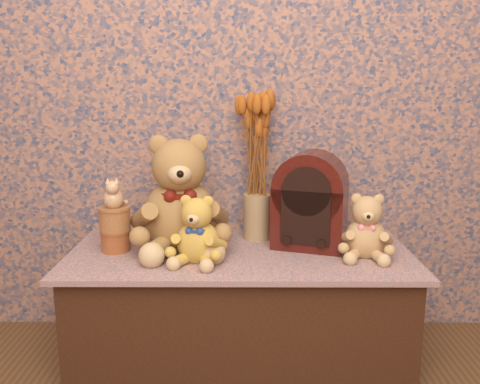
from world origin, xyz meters
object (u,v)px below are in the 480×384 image
object	(u,v)px
teddy_medium	(198,226)
teddy_small	(366,223)
cathedral_radio	(310,200)
ceramic_vase	(257,217)
teddy_large	(180,188)
cat_figurine	(113,192)
biscuit_tin_lower	(116,241)

from	to	relation	value
teddy_medium	teddy_small	world-z (taller)	teddy_medium
teddy_medium	cathedral_radio	world-z (taller)	cathedral_radio
teddy_medium	ceramic_vase	world-z (taller)	teddy_medium
teddy_large	cathedral_radio	bearing A→B (deg)	-6.67
teddy_medium	teddy_large	bearing A→B (deg)	129.29
teddy_medium	teddy_small	distance (m)	0.61
teddy_small	teddy_medium	bearing A→B (deg)	-165.59
teddy_small	cathedral_radio	xyz separation A→B (m)	(-0.19, 0.11, 0.06)
ceramic_vase	cat_figurine	size ratio (longest dim) A/B	1.55
teddy_large	teddy_medium	distance (m)	0.20
teddy_medium	ceramic_vase	xyz separation A→B (m)	(0.22, 0.26, -0.04)
cathedral_radio	biscuit_tin_lower	distance (m)	0.76
cathedral_radio	biscuit_tin_lower	world-z (taller)	cathedral_radio
teddy_medium	ceramic_vase	size ratio (longest dim) A/B	1.39
ceramic_vase	teddy_large	bearing A→B (deg)	-159.31
teddy_large	biscuit_tin_lower	world-z (taller)	teddy_large
ceramic_vase	biscuit_tin_lower	xyz separation A→B (m)	(-0.54, -0.16, -0.05)
biscuit_tin_lower	cat_figurine	distance (m)	0.19
teddy_medium	cathedral_radio	size ratio (longest dim) A/B	0.69
teddy_medium	biscuit_tin_lower	distance (m)	0.35
teddy_small	ceramic_vase	size ratio (longest dim) A/B	1.36
teddy_large	teddy_medium	world-z (taller)	teddy_large
teddy_large	teddy_small	bearing A→B (deg)	-16.57
teddy_medium	biscuit_tin_lower	size ratio (longest dim) A/B	2.36
teddy_small	cathedral_radio	size ratio (longest dim) A/B	0.68
cathedral_radio	teddy_medium	bearing A→B (deg)	-140.45
teddy_small	cathedral_radio	bearing A→B (deg)	158.49
cat_figurine	teddy_medium	bearing A→B (deg)	-29.43
cat_figurine	cathedral_radio	bearing A→B (deg)	-6.51
biscuit_tin_lower	cat_figurine	world-z (taller)	cat_figurine
cathedral_radio	ceramic_vase	bearing A→B (deg)	172.38
cat_figurine	teddy_small	bearing A→B (deg)	-14.45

